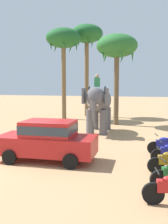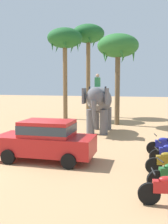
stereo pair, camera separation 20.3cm
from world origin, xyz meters
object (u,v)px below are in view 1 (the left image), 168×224
(palm_tree_behind_elephant, at_px, (117,48))
(palm_tree_left_of_road, at_px, (87,37))
(elephant_with_mahout, at_px, (99,103))
(palm_tree_near_hut, at_px, (63,41))
(car_sedan_foreground, at_px, (48,139))
(motorcycle_far_in_row, at_px, (167,145))

(palm_tree_behind_elephant, distance_m, palm_tree_left_of_road, 6.47)
(elephant_with_mahout, height_order, palm_tree_left_of_road, palm_tree_left_of_road)
(palm_tree_near_hut, bearing_deg, elephant_with_mahout, -52.01)
(palm_tree_left_of_road, bearing_deg, car_sedan_foreground, -80.92)
(car_sedan_foreground, bearing_deg, palm_tree_left_of_road, 99.08)
(palm_tree_behind_elephant, bearing_deg, palm_tree_left_of_road, 127.42)
(car_sedan_foreground, bearing_deg, motorcycle_far_in_row, 25.31)
(palm_tree_behind_elephant, relative_size, palm_tree_near_hut, 0.85)
(elephant_with_mahout, distance_m, palm_tree_left_of_road, 10.86)
(elephant_with_mahout, distance_m, palm_tree_near_hut, 9.13)
(car_sedan_foreground, bearing_deg, palm_tree_behind_elephant, 83.00)
(car_sedan_foreground, height_order, motorcycle_far_in_row, car_sedan_foreground)
(elephant_with_mahout, xyz_separation_m, palm_tree_near_hut, (-4.62, 5.92, 5.20))
(elephant_with_mahout, height_order, motorcycle_far_in_row, elephant_with_mahout)
(palm_tree_behind_elephant, relative_size, palm_tree_left_of_road, 0.78)
(palm_tree_behind_elephant, distance_m, palm_tree_near_hut, 5.85)
(palm_tree_near_hut, bearing_deg, palm_tree_behind_elephant, -23.51)
(elephant_with_mahout, distance_m, palm_tree_behind_elephant, 5.47)
(car_sedan_foreground, distance_m, palm_tree_left_of_road, 17.13)
(motorcycle_far_in_row, distance_m, palm_tree_near_hut, 15.29)
(motorcycle_far_in_row, height_order, palm_tree_near_hut, palm_tree_near_hut)
(elephant_with_mahout, bearing_deg, palm_tree_near_hut, 127.99)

